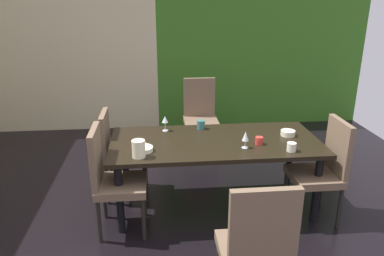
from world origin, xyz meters
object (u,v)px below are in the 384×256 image
Objects in this scene: serving_bowl_near_shelf at (143,149)px; wine_glass_center at (165,120)px; serving_bowl_near_window at (288,133)px; cup_front at (259,141)px; cup_corner at (292,147)px; cup_west at (201,125)px; chair_left_near at (111,176)px; wine_glass_south at (245,137)px; chair_head_near at (257,247)px; chair_left_far at (118,150)px; pitcher_right at (139,149)px; chair_head_far at (200,113)px; chair_right_near at (324,167)px; dining_table at (215,147)px.

wine_glass_center is at bearing 67.08° from serving_bowl_near_shelf.
serving_bowl_near_window is 1.97× the size of cup_front.
serving_bowl_near_shelf is 2.16× the size of cup_corner.
cup_west is (-0.49, 0.48, 0.01)m from cup_front.
wine_glass_center is (0.50, 0.63, 0.29)m from chair_left_near.
serving_bowl_near_window is 0.40m from cup_corner.
wine_glass_center is 0.98× the size of wine_glass_south.
cup_corner reaches higher than cup_front.
wine_glass_center is at bearing 149.98° from cup_corner.
chair_head_near is 1.25m from cup_corner.
chair_left_far is 0.62m from serving_bowl_near_shelf.
chair_head_far is at bearing 66.76° from pitcher_right.
serving_bowl_near_window is 1.45m from serving_bowl_near_shelf.
cup_front is (-0.58, 0.18, 0.21)m from chair_right_near.
dining_table is at bearing -175.67° from serving_bowl_near_window.
chair_left_near is at bearing 59.99° from chair_head_far.
dining_table is 0.80m from pitcher_right.
chair_head_near is 1.43m from chair_right_near.
chair_right_near reaches higher than chair_left_near.
wine_glass_center is at bearing 65.59° from chair_head_far.
cup_west is 0.99m from cup_corner.
chair_left_far is at bearing 161.53° from cup_front.
chair_right_near is at bearing -17.24° from cup_front.
cup_corner is at bearing -16.11° from wine_glass_south.
chair_left_far is at bearing 111.08° from pitcher_right.
chair_head_near reaches higher than wine_glass_south.
cup_front is at bearing 26.79° from wine_glass_south.
chair_head_far is (0.99, 1.09, 0.02)m from chair_left_far.
chair_head_far is 1.54m from serving_bowl_near_window.
cup_front is at bearing -27.50° from wine_glass_center.
wine_glass_center reaches higher than serving_bowl_near_shelf.
chair_right_near is at bearing 2.08° from cup_corner.
wine_glass_south is at bearing 82.00° from chair_right_near.
cup_corner is (1.11, -0.64, -0.08)m from wine_glass_center.
serving_bowl_near_window is at bearing 28.44° from wine_glass_south.
wine_glass_center is 1.24m from serving_bowl_near_window.
serving_bowl_near_shelf reaches higher than dining_table.
cup_corner is at bearing -30.02° from wine_glass_center.
cup_west is (-0.10, 0.34, 0.12)m from dining_table.
cup_west is at bearing 121.65° from wine_glass_south.
cup_front reaches higher than serving_bowl_near_shelf.
serving_bowl_near_shelf is at bearing -112.92° from wine_glass_center.
chair_head_near is at bearing -99.37° from wine_glass_south.
chair_left_near is 1.25m from wine_glass_south.
pitcher_right is (-0.25, -0.64, -0.04)m from wine_glass_center.
chair_left_far is 5.93× the size of pitcher_right.
cup_west is (0.87, 0.02, 0.24)m from chair_left_far.
chair_head_near is 1.77m from cup_west.
wine_glass_center reaches higher than serving_bowl_near_window.
chair_right_near is (0.94, -1.73, -0.00)m from chair_head_far.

